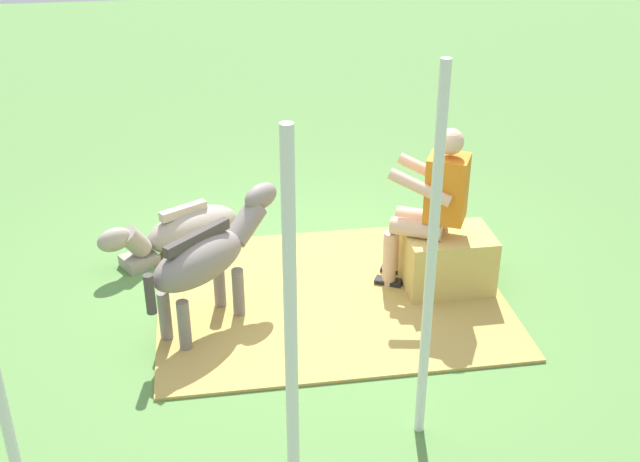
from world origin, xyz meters
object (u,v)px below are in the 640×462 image
(pony_lying, at_px, (183,231))
(tent_pole_left, at_px, (431,266))
(hay_bale, at_px, (447,261))
(tent_pole_mid, at_px, (292,369))
(soda_bottle, at_px, (493,253))
(person_seated, at_px, (431,202))
(pony_standing, at_px, (208,257))

(pony_lying, xyz_separation_m, tent_pole_left, (-1.44, 2.58, 0.99))
(hay_bale, bearing_deg, tent_pole_mid, 57.51)
(hay_bale, height_order, soda_bottle, hay_bale)
(hay_bale, distance_m, tent_pole_left, 1.98)
(person_seated, bearing_deg, pony_lying, -25.24)
(pony_lying, bearing_deg, tent_pole_left, 119.13)
(pony_standing, distance_m, tent_pole_mid, 2.31)
(soda_bottle, relative_size, tent_pole_left, 0.11)
(pony_standing, relative_size, pony_lying, 0.84)
(hay_bale, xyz_separation_m, person_seated, (0.15, -0.05, 0.52))
(person_seated, xyz_separation_m, tent_pole_mid, (1.39, 2.48, 0.42))
(soda_bottle, height_order, tent_pole_left, tent_pole_left)
(hay_bale, relative_size, person_seated, 0.50)
(hay_bale, bearing_deg, soda_bottle, -151.65)
(pony_standing, bearing_deg, soda_bottle, -168.48)
(tent_pole_left, xyz_separation_m, tent_pole_mid, (0.89, 0.81, 0.00))
(hay_bale, relative_size, soda_bottle, 2.57)
(pony_lying, distance_m, soda_bottle, 2.68)
(hay_bale, height_order, pony_lying, hay_bale)
(hay_bale, relative_size, tent_pole_left, 0.29)
(person_seated, bearing_deg, hay_bale, 161.02)
(person_seated, distance_m, tent_pole_left, 1.79)
(person_seated, height_order, pony_lying, person_seated)
(soda_bottle, bearing_deg, person_seated, 18.25)
(person_seated, bearing_deg, tent_pole_left, 73.13)
(person_seated, distance_m, tent_pole_mid, 2.87)
(soda_bottle, distance_m, tent_pole_mid, 3.53)
(pony_standing, relative_size, soda_bottle, 4.03)
(person_seated, distance_m, pony_standing, 1.77)
(tent_pole_left, bearing_deg, tent_pole_mid, 42.47)
(soda_bottle, bearing_deg, tent_pole_mid, 52.89)
(tent_pole_left, bearing_deg, person_seated, -106.87)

